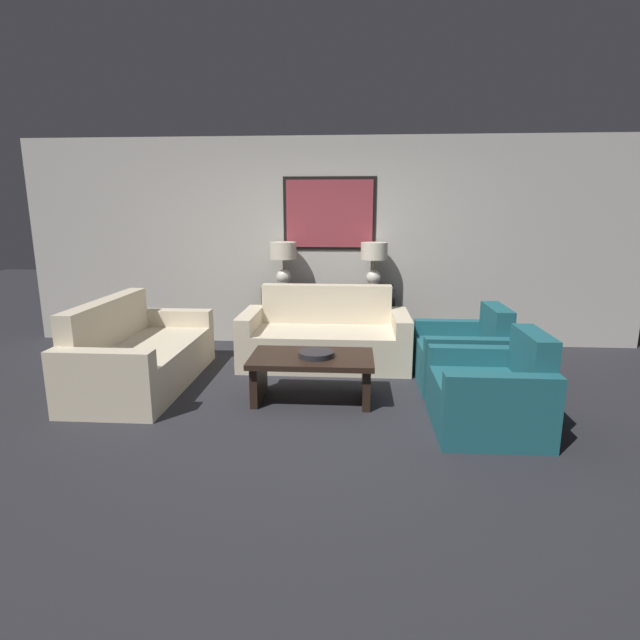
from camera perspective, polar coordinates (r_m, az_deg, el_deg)
ground_plane at (r=4.50m, az=-0.55°, el=-10.45°), size 20.00×20.00×0.00m
back_wall at (r=6.55m, az=1.10°, el=8.82°), size 7.99×0.12×2.65m
console_table at (r=6.42m, az=0.94°, el=0.34°), size 1.67×0.38×0.80m
table_lamp_left at (r=6.35m, az=-4.21°, el=7.23°), size 0.33×0.33×0.55m
table_lamp_right at (r=6.29m, az=6.19°, el=7.14°), size 0.33×0.33×0.55m
couch_by_back_wall at (r=5.77m, az=0.57°, el=-2.17°), size 1.90×0.90×0.88m
couch_by_side at (r=5.41m, az=-19.91°, el=-3.98°), size 0.90×1.90×0.88m
coffee_table at (r=4.66m, az=-0.93°, el=-5.51°), size 1.14×0.66×0.43m
decorative_bowl at (r=4.59m, az=-0.44°, el=-3.91°), size 0.33×0.33×0.05m
armchair_near_back_wall at (r=5.27m, az=16.11°, el=-4.18°), size 0.84×0.90×0.82m
armchair_near_camera at (r=4.31m, az=18.99°, el=-8.18°), size 0.84×0.90×0.82m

